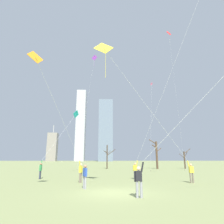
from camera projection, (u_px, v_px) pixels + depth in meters
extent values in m
plane|color=#848E56|center=(115.00, 193.00, 11.85)|extent=(400.00, 400.00, 0.00)
cylinder|color=gray|center=(137.00, 190.00, 10.38)|extent=(0.14, 0.14, 0.85)
cylinder|color=gray|center=(141.00, 190.00, 10.37)|extent=(0.14, 0.14, 0.85)
cube|color=black|center=(139.00, 176.00, 10.54)|extent=(0.36, 0.23, 0.54)
sphere|color=beige|center=(139.00, 168.00, 10.63)|extent=(0.22, 0.22, 0.22)
cylinder|color=black|center=(135.00, 177.00, 10.54)|extent=(0.09, 0.09, 0.55)
cylinder|color=black|center=(142.00, 167.00, 10.63)|extent=(0.21, 0.11, 0.56)
cylinder|color=#33384C|center=(40.00, 175.00, 19.90)|extent=(0.14, 0.14, 0.85)
cylinder|color=#33384C|center=(40.00, 175.00, 20.11)|extent=(0.14, 0.14, 0.85)
cube|color=#338C4C|center=(41.00, 168.00, 20.17)|extent=(0.22, 0.35, 0.54)
sphere|color=#9E7051|center=(41.00, 164.00, 20.26)|extent=(0.22, 0.22, 0.22)
cylinder|color=#338C4C|center=(40.00, 168.00, 19.96)|extent=(0.09, 0.09, 0.55)
cylinder|color=#338C4C|center=(42.00, 163.00, 20.48)|extent=(0.10, 0.21, 0.56)
cube|color=teal|center=(76.00, 114.00, 29.99)|extent=(0.66, 1.23, 1.35)
cylinder|color=black|center=(76.00, 114.00, 29.99)|extent=(0.26, 0.08, 0.87)
cylinder|color=silver|center=(62.00, 133.00, 25.26)|extent=(2.18, 7.98, 6.93)
cylinder|color=#726656|center=(81.00, 178.00, 17.02)|extent=(0.14, 0.14, 0.85)
cylinder|color=#726656|center=(80.00, 178.00, 16.82)|extent=(0.14, 0.14, 0.85)
cube|color=yellow|center=(81.00, 169.00, 17.08)|extent=(0.30, 0.39, 0.54)
sphere|color=beige|center=(81.00, 165.00, 17.17)|extent=(0.22, 0.22, 0.22)
cylinder|color=yellow|center=(82.00, 170.00, 17.27)|extent=(0.09, 0.09, 0.55)
cylinder|color=yellow|center=(80.00, 164.00, 17.00)|extent=(0.15, 0.22, 0.56)
cube|color=orange|center=(35.00, 57.00, 12.91)|extent=(0.86, 0.75, 1.02)
cylinder|color=black|center=(35.00, 57.00, 12.91)|extent=(0.39, 0.18, 0.62)
cylinder|color=silver|center=(61.00, 116.00, 14.98)|extent=(2.52, 5.83, 6.78)
cylinder|color=#726656|center=(193.00, 178.00, 16.77)|extent=(0.14, 0.14, 0.85)
cylinder|color=#726656|center=(191.00, 178.00, 16.74)|extent=(0.14, 0.14, 0.85)
cube|color=yellow|center=(191.00, 169.00, 16.92)|extent=(0.36, 0.23, 0.54)
sphere|color=tan|center=(191.00, 165.00, 17.01)|extent=(0.22, 0.22, 0.22)
cylinder|color=yellow|center=(193.00, 170.00, 16.94)|extent=(0.09, 0.09, 0.55)
cylinder|color=yellow|center=(188.00, 164.00, 17.00)|extent=(0.21, 0.11, 0.56)
cube|color=yellow|center=(103.00, 48.00, 15.15)|extent=(1.57, 0.73, 1.38)
cylinder|color=black|center=(103.00, 48.00, 15.15)|extent=(0.32, 0.60, 0.81)
cylinder|color=yellow|center=(106.00, 64.00, 14.45)|extent=(0.02, 0.02, 2.16)
cylinder|color=silver|center=(148.00, 108.00, 16.11)|extent=(7.52, 3.80, 8.62)
cylinder|color=gray|center=(134.00, 175.00, 19.90)|extent=(0.14, 0.14, 0.85)
cylinder|color=gray|center=(136.00, 175.00, 19.79)|extent=(0.14, 0.14, 0.85)
cube|color=yellow|center=(135.00, 168.00, 20.01)|extent=(0.39, 0.35, 0.54)
sphere|color=tan|center=(135.00, 164.00, 20.10)|extent=(0.22, 0.22, 0.22)
cylinder|color=yellow|center=(133.00, 168.00, 20.11)|extent=(0.09, 0.09, 0.55)
cylinder|color=yellow|center=(137.00, 163.00, 20.02)|extent=(0.22, 0.18, 0.56)
cylinder|color=silver|center=(172.00, 68.00, 20.14)|extent=(7.27, 4.66, 18.67)
cylinder|color=gray|center=(84.00, 182.00, 13.52)|extent=(0.14, 0.14, 0.85)
cylinder|color=gray|center=(85.00, 183.00, 13.34)|extent=(0.14, 0.14, 0.85)
cube|color=#2D4CA5|center=(85.00, 172.00, 13.59)|extent=(0.34, 0.39, 0.54)
sphere|color=#9E7051|center=(85.00, 166.00, 13.68)|extent=(0.22, 0.22, 0.22)
cylinder|color=#2D4CA5|center=(84.00, 172.00, 13.76)|extent=(0.09, 0.09, 0.55)
cylinder|color=#2D4CA5|center=(86.00, 173.00, 13.41)|extent=(0.09, 0.09, 0.55)
cube|color=purple|center=(94.00, 58.00, 42.18)|extent=(1.22, 0.31, 1.20)
cylinder|color=black|center=(94.00, 58.00, 42.18)|extent=(0.04, 0.27, 0.78)
cylinder|color=purple|center=(94.00, 63.00, 42.01)|extent=(0.02, 0.02, 1.70)
cylinder|color=silver|center=(86.00, 110.00, 39.27)|extent=(2.76, 0.22, 23.42)
cylinder|color=#3F3833|center=(77.00, 170.00, 36.37)|extent=(0.10, 0.10, 0.08)
cube|color=red|center=(169.00, 33.00, 38.67)|extent=(1.18, 0.65, 1.20)
cylinder|color=black|center=(169.00, 33.00, 38.67)|extent=(0.42, 0.31, 0.73)
cylinder|color=silver|center=(176.00, 98.00, 37.00)|extent=(2.08, 2.89, 26.40)
cylinder|color=#3F3833|center=(185.00, 170.00, 35.33)|extent=(0.10, 0.10, 0.08)
cube|color=pink|center=(151.00, 84.00, 43.91)|extent=(0.60, 0.57, 0.74)
cylinder|color=black|center=(151.00, 84.00, 43.91)|extent=(0.28, 0.13, 0.46)
cylinder|color=silver|center=(151.00, 121.00, 38.71)|extent=(2.49, 6.14, 18.51)
cylinder|color=#3F3833|center=(151.00, 171.00, 33.52)|extent=(0.10, 0.10, 0.08)
cylinder|color=#423326|center=(107.00, 157.00, 40.70)|extent=(0.24, 0.24, 4.83)
cylinder|color=#423326|center=(106.00, 152.00, 41.39)|extent=(0.55, 1.00, 0.40)
cylinder|color=#423326|center=(111.00, 152.00, 40.87)|extent=(1.81, 0.29, 1.35)
cylinder|color=#423326|center=(109.00, 153.00, 40.97)|extent=(0.78, 0.18, 0.76)
cylinder|color=#423326|center=(107.00, 146.00, 41.86)|extent=(0.19, 1.34, 0.74)
cylinder|color=#423326|center=(105.00, 152.00, 40.52)|extent=(0.85, 0.90, 0.79)
cylinder|color=#423326|center=(185.00, 160.00, 40.82)|extent=(0.31, 0.31, 3.55)
cylinder|color=#423326|center=(182.00, 156.00, 41.23)|extent=(1.01, 0.58, 1.05)
cylinder|color=#423326|center=(186.00, 155.00, 41.54)|extent=(1.21, 1.03, 1.36)
cylinder|color=#423326|center=(187.00, 151.00, 41.51)|extent=(1.75, 0.60, 1.18)
cylinder|color=#4C3828|center=(157.00, 155.00, 40.27)|extent=(0.42, 0.42, 5.57)
cylinder|color=#4C3828|center=(159.00, 150.00, 40.77)|extent=(1.25, 0.67, 0.87)
cylinder|color=#4C3828|center=(153.00, 142.00, 41.00)|extent=(1.56, 0.44, 1.11)
cylinder|color=#4C3828|center=(154.00, 146.00, 40.59)|extent=(1.05, 0.38, 0.76)
cube|color=gray|center=(52.00, 147.00, 169.54)|extent=(8.23, 6.74, 24.29)
cylinder|color=#99999E|center=(54.00, 129.00, 173.21)|extent=(0.80, 0.80, 6.97)
cube|color=slate|center=(106.00, 130.00, 160.55)|extent=(11.57, 8.71, 50.71)
cube|color=#B2B2B7|center=(81.00, 125.00, 171.09)|extent=(7.94, 11.99, 61.89)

